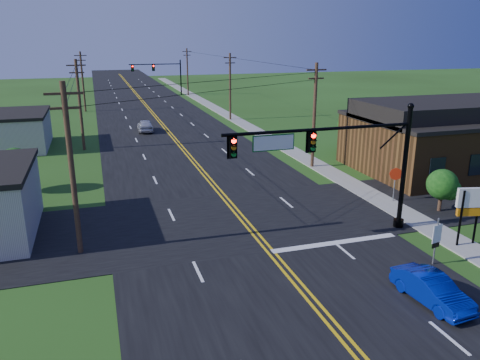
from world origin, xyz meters
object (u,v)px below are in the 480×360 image
object	(u,v)px
signal_mast_far	(159,72)
stop_sign	(395,177)
signal_mast_main	(337,156)
route_sign	(436,238)
blue_car	(432,290)

from	to	relation	value
signal_mast_far	stop_sign	world-z (taller)	signal_mast_far
signal_mast_main	signal_mast_far	world-z (taller)	same
signal_mast_main	route_sign	xyz separation A→B (m)	(3.16, -4.75, -3.29)
route_sign	stop_sign	size ratio (longest dim) A/B	1.02
blue_car	stop_sign	world-z (taller)	stop_sign
signal_mast_far	route_sign	distance (m)	76.88
signal_mast_main	blue_car	size ratio (longest dim) A/B	2.93
blue_car	signal_mast_far	bearing A→B (deg)	85.01
signal_mast_far	signal_mast_main	bearing A→B (deg)	-90.08
signal_mast_main	stop_sign	xyz separation A→B (m)	(6.86, 3.98, -2.97)
signal_mast_main	stop_sign	size ratio (longest dim) A/B	4.57
stop_sign	signal_mast_far	bearing A→B (deg)	120.28
route_sign	blue_car	bearing A→B (deg)	-143.26
signal_mast_far	route_sign	xyz separation A→B (m)	(3.06, -76.75, -3.08)
signal_mast_main	signal_mast_far	bearing A→B (deg)	89.92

